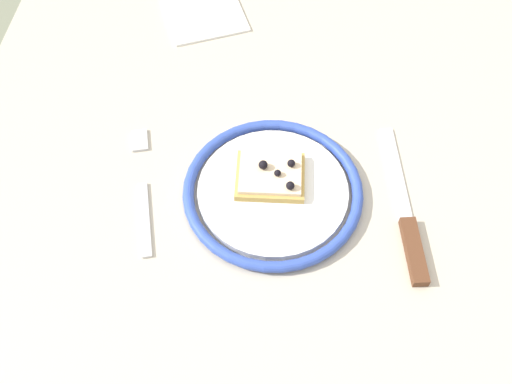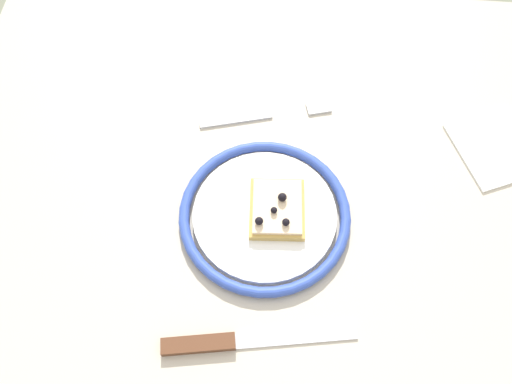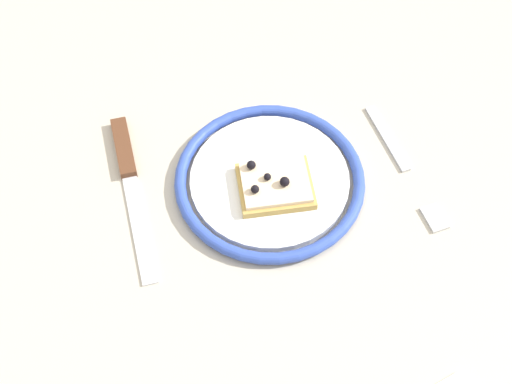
{
  "view_description": "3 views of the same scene",
  "coord_description": "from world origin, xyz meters",
  "px_view_note": "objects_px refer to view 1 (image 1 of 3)",
  "views": [
    {
      "loc": [
        0.01,
        -0.42,
        1.45
      ],
      "look_at": [
        -0.03,
        0.01,
        0.79
      ],
      "focal_mm": 44.02,
      "sensor_mm": 36.0,
      "label": 1
    },
    {
      "loc": [
        0.31,
        0.04,
        1.44
      ],
      "look_at": [
        -0.04,
        0.01,
        0.78
      ],
      "focal_mm": 38.55,
      "sensor_mm": 36.0,
      "label": 2
    },
    {
      "loc": [
        0.05,
        0.5,
        1.47
      ],
      "look_at": [
        0.01,
        0.06,
        0.79
      ],
      "focal_mm": 49.05,
      "sensor_mm": 36.0,
      "label": 3
    }
  ],
  "objects_px": {
    "dining_table": "(279,248)",
    "knife": "(409,228)",
    "fork": "(143,188)",
    "plate": "(273,191)",
    "pizza_slice_near": "(271,175)",
    "napkin": "(205,15)"
  },
  "relations": [
    {
      "from": "dining_table",
      "to": "plate",
      "type": "relative_size",
      "value": 3.93
    },
    {
      "from": "fork",
      "to": "plate",
      "type": "bearing_deg",
      "value": 3.14
    },
    {
      "from": "pizza_slice_near",
      "to": "knife",
      "type": "relative_size",
      "value": 0.39
    },
    {
      "from": "plate",
      "to": "knife",
      "type": "height_order",
      "value": "plate"
    },
    {
      "from": "plate",
      "to": "napkin",
      "type": "relative_size",
      "value": 1.95
    },
    {
      "from": "dining_table",
      "to": "fork",
      "type": "xyz_separation_m",
      "value": [
        -0.18,
        0.02,
        0.1
      ]
    },
    {
      "from": "pizza_slice_near",
      "to": "knife",
      "type": "xyz_separation_m",
      "value": [
        0.18,
        -0.05,
        -0.02
      ]
    },
    {
      "from": "dining_table",
      "to": "plate",
      "type": "height_order",
      "value": "plate"
    },
    {
      "from": "pizza_slice_near",
      "to": "knife",
      "type": "height_order",
      "value": "pizza_slice_near"
    },
    {
      "from": "dining_table",
      "to": "pizza_slice_near",
      "type": "height_order",
      "value": "pizza_slice_near"
    },
    {
      "from": "dining_table",
      "to": "knife",
      "type": "xyz_separation_m",
      "value": [
        0.16,
        -0.01,
        0.1
      ]
    },
    {
      "from": "fork",
      "to": "napkin",
      "type": "relative_size",
      "value": 1.66
    },
    {
      "from": "knife",
      "to": "fork",
      "type": "height_order",
      "value": "knife"
    },
    {
      "from": "dining_table",
      "to": "fork",
      "type": "bearing_deg",
      "value": 175.02
    },
    {
      "from": "plate",
      "to": "napkin",
      "type": "bearing_deg",
      "value": 113.09
    },
    {
      "from": "dining_table",
      "to": "pizza_slice_near",
      "type": "bearing_deg",
      "value": 113.63
    },
    {
      "from": "knife",
      "to": "napkin",
      "type": "bearing_deg",
      "value": 130.85
    },
    {
      "from": "pizza_slice_near",
      "to": "plate",
      "type": "bearing_deg",
      "value": -73.53
    },
    {
      "from": "plate",
      "to": "pizza_slice_near",
      "type": "xyz_separation_m",
      "value": [
        -0.0,
        0.02,
        0.01
      ]
    },
    {
      "from": "fork",
      "to": "napkin",
      "type": "xyz_separation_m",
      "value": [
        0.03,
        0.34,
        0.0
      ]
    },
    {
      "from": "fork",
      "to": "pizza_slice_near",
      "type": "bearing_deg",
      "value": 8.73
    },
    {
      "from": "pizza_slice_near",
      "to": "napkin",
      "type": "xyz_separation_m",
      "value": [
        -0.14,
        0.31,
        -0.02
      ]
    }
  ]
}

